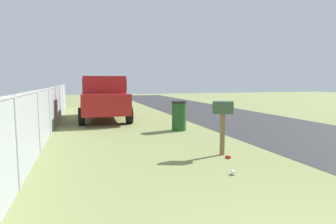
% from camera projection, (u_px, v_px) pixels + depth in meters
% --- Properties ---
extents(road_asphalt, '(60.00, 5.49, 0.01)m').
position_uv_depth(road_asphalt, '(318.00, 137.00, 9.26)').
color(road_asphalt, '#2D2D30').
rests_on(road_asphalt, ground).
extents(mailbox, '(0.37, 0.54, 1.37)m').
position_uv_depth(mailbox, '(223.00, 112.00, 6.94)').
color(mailbox, brown).
rests_on(mailbox, ground).
extents(pickup_truck, '(5.24, 2.39, 2.09)m').
position_uv_depth(pickup_truck, '(104.00, 97.00, 13.41)').
color(pickup_truck, maroon).
rests_on(pickup_truck, ground).
extents(trash_bin, '(0.56, 0.56, 1.12)m').
position_uv_depth(trash_bin, '(179.00, 116.00, 10.53)').
color(trash_bin, '#1E4C1E').
rests_on(trash_bin, ground).
extents(fence_section, '(18.15, 0.07, 1.64)m').
position_uv_depth(fence_section, '(53.00, 106.00, 10.78)').
color(fence_section, '#9EA3A8').
rests_on(fence_section, ground).
extents(litter_cup_near_hydrant, '(0.11, 0.09, 0.08)m').
position_uv_depth(litter_cup_near_hydrant, '(233.00, 173.00, 5.54)').
color(litter_cup_near_hydrant, white).
rests_on(litter_cup_near_hydrant, ground).
extents(litter_can_midfield_b, '(0.14, 0.11, 0.07)m').
position_uv_depth(litter_can_midfield_b, '(228.00, 157.00, 6.72)').
color(litter_can_midfield_b, red).
rests_on(litter_can_midfield_b, ground).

